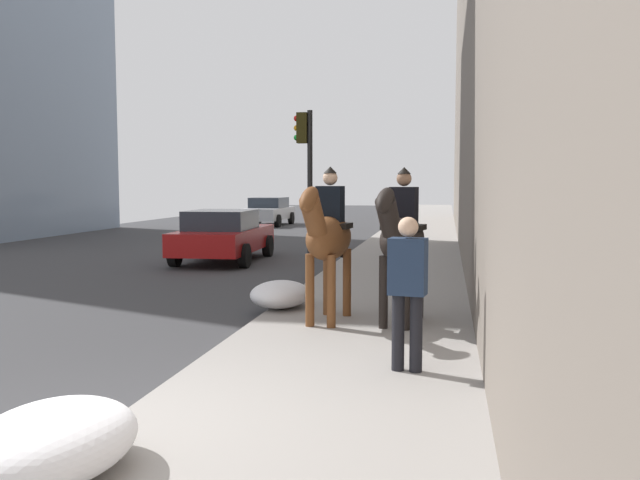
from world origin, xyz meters
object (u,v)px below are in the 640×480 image
Objects in this scene: mounted_horse_far at (401,237)px; traffic_light_near_curb at (306,166)px; pedestrian_greeting at (408,283)px; car_mid_lane at (268,211)px; car_near_lane at (224,235)px; mounted_horse_near at (328,236)px.

mounted_horse_far is 6.19m from traffic_light_near_curb.
pedestrian_greeting is 0.38× the size of car_mid_lane.
traffic_light_near_curb reaches higher than car_near_lane.
pedestrian_greeting is at bearing 18.97° from car_mid_lane.
car_near_lane is (10.46, 5.69, -0.35)m from pedestrian_greeting.
mounted_horse_far is 9.69m from car_near_lane.
mounted_horse_near is 0.60× the size of traffic_light_near_curb.
car_near_lane and car_mid_lane have the same top height.
car_mid_lane is at bearing 26.66° from pedestrian_greeting.
car_mid_lane is 1.15× the size of traffic_light_near_curb.
traffic_light_near_curb is (-18.28, -5.88, 1.83)m from car_mid_lane.
mounted_horse_near is 24.96m from car_mid_lane.
car_near_lane is at bearing -145.43° from mounted_horse_near.
mounted_horse_far reaches higher than car_near_lane.
car_mid_lane is at bearing 17.83° from traffic_light_near_curb.
pedestrian_greeting is (-2.43, -1.32, -0.31)m from mounted_horse_near.
traffic_light_near_curb is at bearing -158.91° from mounted_horse_near.
pedestrian_greeting is 0.44× the size of traffic_light_near_curb.
mounted_horse_near reaches higher than pedestrian_greeting.
car_near_lane is (7.99, 5.45, -0.65)m from mounted_horse_far.
mounted_horse_near is 1.08m from mounted_horse_far.
pedestrian_greeting is 11.91m from car_near_lane.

